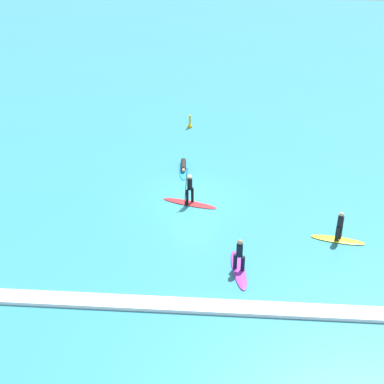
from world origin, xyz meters
The scene contains 7 objects.
ground_plane centered at (0.00, 0.00, 0.00)m, with size 120.00×120.00×0.00m, color teal.
surfer_on_red_board centered at (-0.10, -0.54, 0.54)m, with size 3.33×1.44×2.38m.
surfer_on_blue_board centered at (-0.84, 3.90, 0.15)m, with size 0.83×3.27×0.42m.
surfer_on_purple_board centered at (2.77, -6.67, 0.46)m, with size 1.10×3.20×1.82m.
surfer_on_yellow_board centered at (8.01, -3.72, 0.46)m, with size 2.89×1.15×1.75m.
marker_buoy centered at (-0.93, 10.70, 0.23)m, with size 0.36×0.36×1.09m.
wave_crest centered at (0.00, -9.50, 0.09)m, with size 25.96×0.90×0.18m, color white.
Camera 1 is at (2.06, -28.76, 17.11)m, focal length 52.66 mm.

